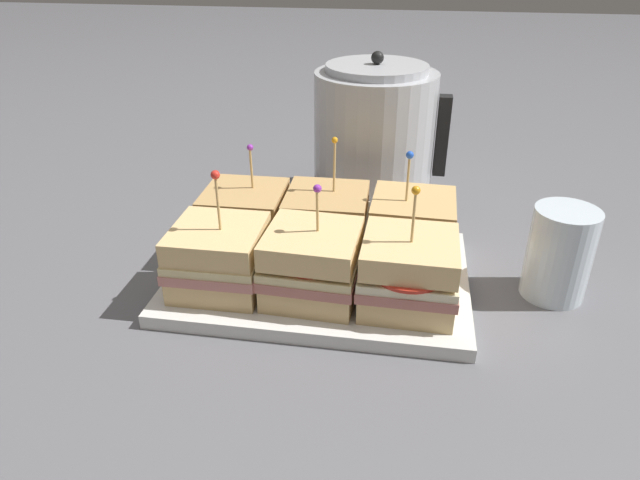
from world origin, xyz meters
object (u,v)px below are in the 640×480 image
at_px(sandwich_front_left, 219,257).
at_px(sandwich_back_left, 245,217).
at_px(sandwich_front_right, 408,273).
at_px(kettle_steel, 374,136).
at_px(drinking_glass, 559,254).
at_px(serving_platter, 320,276).
at_px(sandwich_back_right, 412,228).
at_px(sandwich_front_center, 312,264).
at_px(sandwich_back_center, 325,222).

relative_size(sandwich_front_left, sandwich_back_left, 1.08).
distance_m(sandwich_front_right, kettle_steel, 0.35).
height_order(sandwich_front_right, kettle_steel, kettle_steel).
distance_m(kettle_steel, drinking_glass, 0.37).
bearing_deg(serving_platter, sandwich_back_right, 26.02).
bearing_deg(serving_platter, sandwich_front_left, -154.06).
bearing_deg(sandwich_front_left, sandwich_back_right, 25.98).
distance_m(serving_platter, sandwich_front_center, 0.08).
xyz_separation_m(serving_platter, sandwich_back_center, (-0.00, 0.06, 0.05)).
distance_m(sandwich_back_center, kettle_steel, 0.23).
height_order(sandwich_back_center, sandwich_back_right, sandwich_back_center).
distance_m(sandwich_front_center, sandwich_back_center, 0.11).
bearing_deg(sandwich_front_left, sandwich_front_right, -0.40).
height_order(sandwich_back_left, sandwich_back_center, sandwich_back_center).
xyz_separation_m(kettle_steel, drinking_glass, (0.25, -0.26, -0.05)).
bearing_deg(sandwich_front_center, drinking_glass, 14.27).
distance_m(sandwich_front_right, drinking_glass, 0.20).
xyz_separation_m(sandwich_back_left, drinking_glass, (0.42, -0.04, 0.00)).
xyz_separation_m(sandwich_front_right, sandwich_back_left, (-0.23, 0.12, -0.00)).
height_order(sandwich_front_right, sandwich_back_center, sandwich_back_center).
bearing_deg(sandwich_front_left, kettle_steel, 64.11).
bearing_deg(sandwich_back_right, kettle_steel, 107.59).
distance_m(sandwich_front_center, sandwich_front_right, 0.12).
height_order(serving_platter, drinking_glass, drinking_glass).
height_order(sandwich_back_center, drinking_glass, sandwich_back_center).
relative_size(sandwich_front_left, kettle_steel, 0.63).
distance_m(sandwich_front_left, drinking_glass, 0.42).
distance_m(serving_platter, sandwich_back_center, 0.08).
distance_m(sandwich_front_left, sandwich_back_left, 0.11).
bearing_deg(drinking_glass, sandwich_back_left, 174.90).
xyz_separation_m(sandwich_front_left, sandwich_front_center, (0.12, 0.00, 0.00)).
bearing_deg(kettle_steel, sandwich_front_center, -97.98).
height_order(sandwich_back_right, kettle_steel, kettle_steel).
bearing_deg(sandwich_back_right, serving_platter, -153.98).
bearing_deg(sandwich_front_left, sandwich_front_center, 0.04).
xyz_separation_m(sandwich_front_left, drinking_glass, (0.42, 0.08, 0.00)).
xyz_separation_m(sandwich_front_center, drinking_glass, (0.30, 0.08, -0.00)).
xyz_separation_m(serving_platter, sandwich_back_right, (0.12, 0.06, 0.05)).
bearing_deg(drinking_glass, sandwich_front_left, -169.59).
bearing_deg(serving_platter, kettle_steel, 80.64).
height_order(kettle_steel, drinking_glass, kettle_steel).
relative_size(sandwich_front_left, sandwich_front_right, 1.02).
relative_size(serving_platter, sandwich_front_left, 2.44).
height_order(sandwich_front_center, sandwich_back_center, sandwich_back_center).
relative_size(sandwich_back_left, kettle_steel, 0.58).
relative_size(sandwich_front_right, sandwich_back_left, 1.06).
relative_size(sandwich_front_right, sandwich_back_right, 1.01).
bearing_deg(drinking_glass, serving_platter, -176.25).
xyz_separation_m(serving_platter, drinking_glass, (0.30, 0.02, 0.05)).
bearing_deg(kettle_steel, drinking_glass, -45.62).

